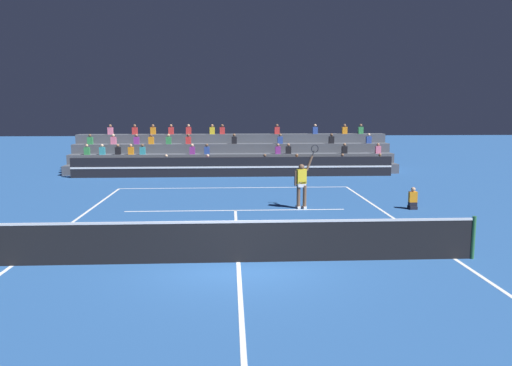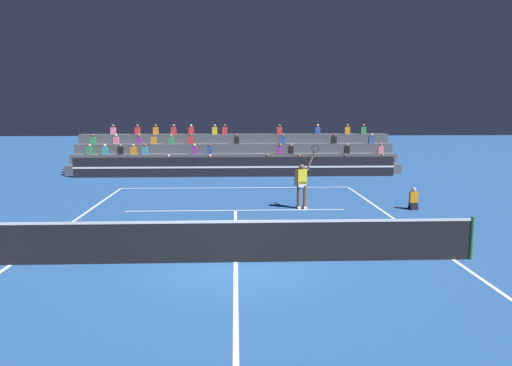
# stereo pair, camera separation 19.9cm
# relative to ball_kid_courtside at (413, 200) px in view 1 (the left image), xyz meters

# --- Properties ---
(ground_plane) EXTENTS (120.00, 120.00, 0.00)m
(ground_plane) POSITION_rel_ball_kid_courtside_xyz_m (-6.75, -6.35, -0.33)
(ground_plane) COLOR #285699
(court_lines) EXTENTS (11.10, 23.90, 0.01)m
(court_lines) POSITION_rel_ball_kid_courtside_xyz_m (-6.75, -6.35, -0.33)
(court_lines) COLOR white
(court_lines) RESTS_ON ground
(tennis_net) EXTENTS (12.00, 0.10, 1.10)m
(tennis_net) POSITION_rel_ball_kid_courtside_xyz_m (-6.75, -6.35, 0.21)
(tennis_net) COLOR #2D6B38
(tennis_net) RESTS_ON ground
(sponsor_banner_wall) EXTENTS (18.00, 0.26, 1.10)m
(sponsor_banner_wall) POSITION_rel_ball_kid_courtside_xyz_m (-6.75, 9.59, 0.22)
(sponsor_banner_wall) COLOR black
(sponsor_banner_wall) RESTS_ON ground
(bleacher_stand) EXTENTS (19.56, 3.80, 2.83)m
(bleacher_stand) POSITION_rel_ball_kid_courtside_xyz_m (-6.76, 12.75, 0.51)
(bleacher_stand) COLOR #4C515B
(bleacher_stand) RESTS_ON ground
(ball_kid_courtside) EXTENTS (0.30, 0.36, 0.84)m
(ball_kid_courtside) POSITION_rel_ball_kid_courtside_xyz_m (0.00, 0.00, 0.00)
(ball_kid_courtside) COLOR black
(ball_kid_courtside) RESTS_ON ground
(tennis_player) EXTENTS (1.00, 0.34, 2.48)m
(tennis_player) POSITION_rel_ball_kid_courtside_xyz_m (-4.21, 0.33, 0.66)
(tennis_player) COLOR brown
(tennis_player) RESTS_ON ground
(tennis_ball) EXTENTS (0.07, 0.07, 0.07)m
(tennis_ball) POSITION_rel_ball_kid_courtside_xyz_m (-4.26, -2.15, -0.30)
(tennis_ball) COLOR #C6DB33
(tennis_ball) RESTS_ON ground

